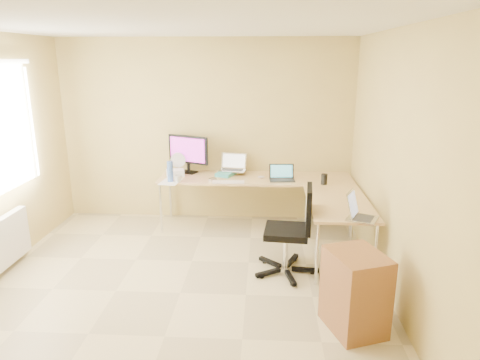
# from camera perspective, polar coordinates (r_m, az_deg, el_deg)

# --- Properties ---
(floor) EXTENTS (4.50, 4.50, 0.00)m
(floor) POSITION_cam_1_polar(r_m,az_deg,el_deg) (4.59, -7.90, -14.58)
(floor) COLOR #CFBD8C
(floor) RESTS_ON ground
(ceiling) EXTENTS (4.50, 4.50, 0.00)m
(ceiling) POSITION_cam_1_polar(r_m,az_deg,el_deg) (3.98, -9.39, 19.75)
(ceiling) COLOR white
(ceiling) RESTS_ON ground
(wall_back) EXTENTS (4.50, 0.00, 4.50)m
(wall_back) POSITION_cam_1_polar(r_m,az_deg,el_deg) (6.27, -4.46, 6.47)
(wall_back) COLOR tan
(wall_back) RESTS_ON ground
(wall_front) EXTENTS (4.50, 0.00, 4.50)m
(wall_front) POSITION_cam_1_polar(r_m,az_deg,el_deg) (2.09, -21.36, -14.33)
(wall_front) COLOR tan
(wall_front) RESTS_ON ground
(wall_right) EXTENTS (0.00, 4.50, 4.50)m
(wall_right) POSITION_cam_1_polar(r_m,az_deg,el_deg) (4.21, 20.68, 0.84)
(wall_right) COLOR tan
(wall_right) RESTS_ON ground
(desk_main) EXTENTS (2.65, 0.70, 0.73)m
(desk_main) POSITION_cam_1_polar(r_m,az_deg,el_deg) (6.05, 2.06, -2.97)
(desk_main) COLOR tan
(desk_main) RESTS_ON ground
(desk_return) EXTENTS (0.70, 1.30, 0.73)m
(desk_return) POSITION_cam_1_polar(r_m,az_deg,el_deg) (5.19, 12.71, -6.64)
(desk_return) COLOR tan
(desk_return) RESTS_ON ground
(monitor) EXTENTS (0.66, 0.44, 0.54)m
(monitor) POSITION_cam_1_polar(r_m,az_deg,el_deg) (6.17, -6.86, 3.42)
(monitor) COLOR black
(monitor) RESTS_ON desk_main
(book_stack) EXTENTS (0.30, 0.34, 0.05)m
(book_stack) POSITION_cam_1_polar(r_m,az_deg,el_deg) (6.04, -1.89, 0.84)
(book_stack) COLOR teal
(book_stack) RESTS_ON desk_main
(laptop_center) EXTENTS (0.40, 0.33, 0.24)m
(laptop_center) POSITION_cam_1_polar(r_m,az_deg,el_deg) (6.08, -1.00, 2.32)
(laptop_center) COLOR silver
(laptop_center) RESTS_ON desk_main
(laptop_black) EXTENTS (0.35, 0.27, 0.21)m
(laptop_black) POSITION_cam_1_polar(r_m,az_deg,el_deg) (5.79, 5.60, 0.96)
(laptop_black) COLOR black
(laptop_black) RESTS_ON desk_main
(keyboard) EXTENTS (0.43, 0.13, 0.02)m
(keyboard) POSITION_cam_1_polar(r_m,az_deg,el_deg) (5.68, -1.57, -0.28)
(keyboard) COLOR silver
(keyboard) RESTS_ON desk_main
(mouse) EXTENTS (0.11, 0.09, 0.03)m
(mouse) POSITION_cam_1_polar(r_m,az_deg,el_deg) (5.90, 2.83, 0.42)
(mouse) COLOR beige
(mouse) RESTS_ON desk_main
(mug) EXTENTS (0.13, 0.13, 0.10)m
(mug) POSITION_cam_1_polar(r_m,az_deg,el_deg) (5.76, -8.18, 0.19)
(mug) COLOR silver
(mug) RESTS_ON desk_main
(cd_stack) EXTENTS (0.13, 0.13, 0.03)m
(cd_stack) POSITION_cam_1_polar(r_m,az_deg,el_deg) (5.79, -3.63, 0.07)
(cd_stack) COLOR silver
(cd_stack) RESTS_ON desk_main
(water_bottle) EXTENTS (0.09, 0.09, 0.28)m
(water_bottle) POSITION_cam_1_polar(r_m,az_deg,el_deg) (5.76, -9.23, 1.09)
(water_bottle) COLOR #4367B3
(water_bottle) RESTS_ON desk_main
(papers) EXTENTS (0.28, 0.37, 0.01)m
(papers) POSITION_cam_1_polar(r_m,az_deg,el_deg) (5.79, -9.18, -0.22)
(papers) COLOR white
(papers) RESTS_ON desk_main
(white_box) EXTENTS (0.28, 0.24, 0.09)m
(white_box) POSITION_cam_1_polar(r_m,az_deg,el_deg) (6.07, -8.59, 0.95)
(white_box) COLOR white
(white_box) RESTS_ON desk_main
(desk_fan) EXTENTS (0.24, 0.24, 0.27)m
(desk_fan) POSITION_cam_1_polar(r_m,az_deg,el_deg) (6.23, -8.11, 2.21)
(desk_fan) COLOR silver
(desk_fan) RESTS_ON desk_main
(black_cup) EXTENTS (0.10, 0.10, 0.14)m
(black_cup) POSITION_cam_1_polar(r_m,az_deg,el_deg) (5.70, 11.07, 0.09)
(black_cup) COLOR black
(black_cup) RESTS_ON desk_main
(laptop_return) EXTENTS (0.42, 0.39, 0.23)m
(laptop_return) POSITION_cam_1_polar(r_m,az_deg,el_deg) (4.54, 15.97, -3.70)
(laptop_return) COLOR #B2B2B2
(laptop_return) RESTS_ON desk_return
(office_chair) EXTENTS (0.66, 0.66, 1.01)m
(office_chair) POSITION_cam_1_polar(r_m,az_deg,el_deg) (4.77, 6.15, -6.64)
(office_chair) COLOR black
(office_chair) RESTS_ON ground
(cabinet) EXTENTS (0.57, 0.63, 0.72)m
(cabinet) POSITION_cam_1_polar(r_m,az_deg,el_deg) (3.99, 15.00, -14.08)
(cabinet) COLOR brown
(cabinet) RESTS_ON ground
(radiator) EXTENTS (0.09, 0.80, 0.55)m
(radiator) POSITION_cam_1_polar(r_m,az_deg,el_deg) (5.51, -28.57, -7.09)
(radiator) COLOR white
(radiator) RESTS_ON ground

